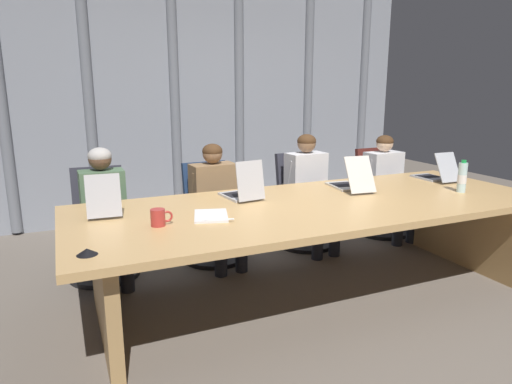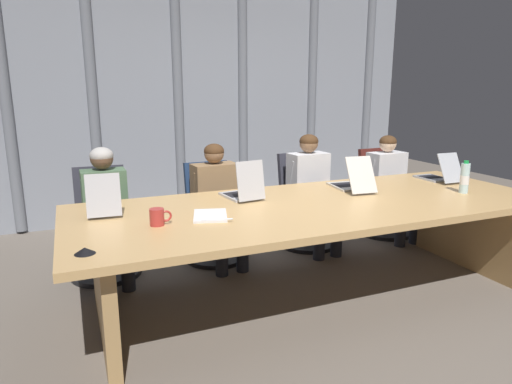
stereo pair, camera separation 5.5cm
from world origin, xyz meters
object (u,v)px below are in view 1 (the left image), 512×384
Objects in this scene: person_left_end at (105,208)px; coffee_mug_near at (159,217)px; office_chair_center at (303,211)px; water_bottle_primary at (462,178)px; office_chair_left_mid at (212,223)px; conference_mic_left_side at (87,252)px; person_center at (310,186)px; person_left_mid at (217,198)px; laptop_right_mid at (435,174)px; spiral_notepad at (211,216)px; office_chair_right_mid at (380,202)px; person_right_mid at (388,181)px; laptop_left_end at (104,206)px; laptop_center at (349,182)px; laptop_left_mid at (242,191)px; office_chair_left_end at (102,236)px.

person_left_end is 7.97× the size of coffee_mug_near.
water_bottle_primary reaches higher than office_chair_center.
office_chair_left_mid is 2.01m from conference_mic_left_side.
person_center reaches higher than water_bottle_primary.
person_left_mid is at bearing -93.53° from person_center.
office_chair_left_mid is 8.26× the size of conference_mic_left_side.
laptop_right_mid is 1.22× the size of spiral_notepad.
office_chair_right_mid is at bearing 91.90° from person_left_end.
person_right_mid reaches higher than spiral_notepad.
laptop_left_end is at bearing -76.10° from person_center.
person_center reaches higher than spiral_notepad.
coffee_mug_near is 1.29× the size of conference_mic_left_side.
laptop_center is 1.90× the size of water_bottle_primary.
office_chair_center is at bearing 87.63° from office_chair_left_mid.
person_left_mid is at bearing 49.73° from conference_mic_left_side.
office_chair_right_mid is 0.85× the size of person_right_mid.
office_chair_right_mid is 3.48× the size of water_bottle_primary.
office_chair_left_mid reaches higher than coffee_mug_near.
laptop_left_end is 0.42× the size of office_chair_left_mid.
laptop_left_mid is at bearing 92.87° from laptop_center.
conference_mic_left_side is at bearing -39.76° from office_chair_left_mid.
water_bottle_primary is (1.76, -1.12, 0.25)m from person_left_mid.
laptop_center is at bearing -99.84° from laptop_left_mid.
coffee_mug_near is 0.37m from spiral_notepad.
person_center is at bearing 5.81° from laptop_center.
coffee_mug_near is at bearing 38.51° from conference_mic_left_side.
laptop_left_end is 2.98m from laptop_right_mid.
coffee_mug_near is at bearing -67.24° from office_chair_right_mid.
laptop_left_mid is at bearing -61.79° from person_center.
office_chair_center is 0.82× the size of person_center.
office_chair_left_end is 3.46× the size of water_bottle_primary.
office_chair_left_end is 2.01m from person_center.
laptop_right_mid is 0.46× the size of office_chair_center.
office_chair_left_mid reaches higher than spiral_notepad.
person_left_mid is 3.13× the size of spiral_notepad.
person_left_end reaches higher than laptop_center.
laptop_center is 0.45× the size of person_left_end.
laptop_left_mid is at bearing 57.53° from person_left_end.
laptop_center is 2.07m from person_left_end.
person_left_mid reaches higher than office_chair_right_mid.
coffee_mug_near is (-0.74, -1.05, 0.18)m from person_left_mid.
person_center is 4.30× the size of water_bottle_primary.
office_chair_center is (0.99, 0.76, -0.47)m from laptop_left_mid.
laptop_right_mid reaches higher than office_chair_center.
person_right_mid reaches higher than coffee_mug_near.
laptop_left_mid is 1.33m from office_chair_center.
laptop_left_end reaches higher than laptop_right_mid.
person_left_end reaches higher than laptop_left_mid.
person_right_mid is 10.06× the size of conference_mic_left_side.
laptop_right_mid is 0.39× the size of person_right_mid.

